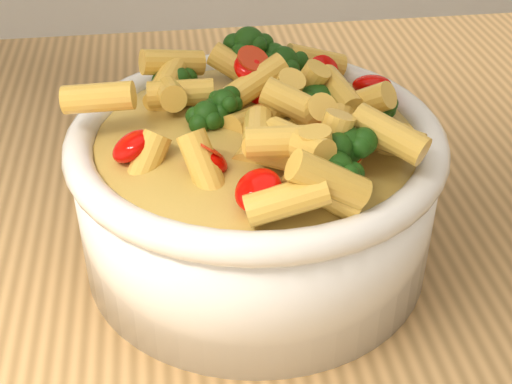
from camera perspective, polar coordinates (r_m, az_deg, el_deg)
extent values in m
cube|color=tan|center=(0.57, -4.82, -4.20)|extent=(1.20, 0.80, 0.04)
cylinder|color=white|center=(0.50, 0.00, -0.46)|extent=(0.25, 0.25, 0.10)
ellipsoid|color=white|center=(0.52, 0.00, -3.17)|extent=(0.23, 0.23, 0.04)
torus|color=white|center=(0.48, 0.00, 4.33)|extent=(0.26, 0.26, 0.02)
ellipsoid|color=gold|center=(0.48, 0.00, 4.33)|extent=(0.22, 0.22, 0.02)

